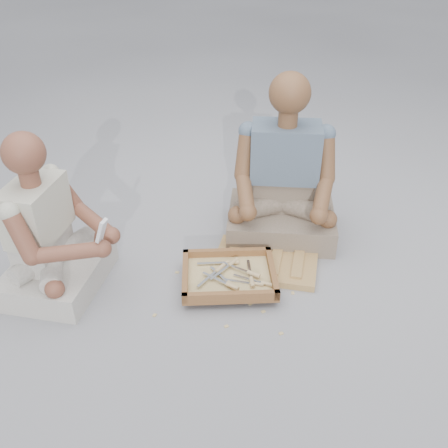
% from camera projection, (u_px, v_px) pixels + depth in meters
% --- Properties ---
extents(ground, '(60.00, 60.00, 0.00)m').
position_uv_depth(ground, '(228.00, 290.00, 2.55)').
color(ground, '#929397').
rests_on(ground, ground).
extents(carved_panel, '(0.55, 0.37, 0.04)m').
position_uv_depth(carved_panel, '(266.00, 262.00, 2.72)').
color(carved_panel, '#915D38').
rests_on(carved_panel, ground).
extents(tool_tray, '(0.55, 0.49, 0.06)m').
position_uv_depth(tool_tray, '(229.00, 276.00, 2.55)').
color(tool_tray, brown).
rests_on(tool_tray, carved_panel).
extents(chisel_0, '(0.21, 0.09, 0.02)m').
position_uv_depth(chisel_0, '(250.00, 273.00, 2.55)').
color(chisel_0, silver).
rests_on(chisel_0, tool_tray).
extents(chisel_1, '(0.08, 0.22, 0.02)m').
position_uv_depth(chisel_1, '(252.00, 280.00, 2.51)').
color(chisel_1, silver).
rests_on(chisel_1, tool_tray).
extents(chisel_2, '(0.17, 0.16, 0.02)m').
position_uv_depth(chisel_2, '(230.00, 283.00, 2.49)').
color(chisel_2, silver).
rests_on(chisel_2, tool_tray).
extents(chisel_3, '(0.22, 0.08, 0.02)m').
position_uv_depth(chisel_3, '(228.00, 262.00, 2.63)').
color(chisel_3, silver).
rests_on(chisel_3, tool_tray).
extents(chisel_4, '(0.12, 0.20, 0.02)m').
position_uv_depth(chisel_4, '(231.00, 264.00, 2.61)').
color(chisel_4, silver).
rests_on(chisel_4, tool_tray).
extents(chisel_5, '(0.22, 0.07, 0.02)m').
position_uv_depth(chisel_5, '(264.00, 283.00, 2.49)').
color(chisel_5, silver).
rests_on(chisel_5, tool_tray).
extents(chisel_6, '(0.22, 0.03, 0.02)m').
position_uv_depth(chisel_6, '(252.00, 284.00, 2.50)').
color(chisel_6, silver).
rests_on(chisel_6, tool_tray).
extents(chisel_7, '(0.11, 0.21, 0.02)m').
position_uv_depth(chisel_7, '(217.00, 270.00, 2.57)').
color(chisel_7, silver).
rests_on(chisel_7, tool_tray).
extents(chisel_8, '(0.21, 0.11, 0.02)m').
position_uv_depth(chisel_8, '(229.00, 285.00, 2.47)').
color(chisel_8, silver).
rests_on(chisel_8, tool_tray).
extents(wood_chip_0, '(0.02, 0.02, 0.00)m').
position_uv_depth(wood_chip_0, '(293.00, 293.00, 2.53)').
color(wood_chip_0, tan).
rests_on(wood_chip_0, ground).
extents(wood_chip_1, '(0.02, 0.02, 0.00)m').
position_uv_depth(wood_chip_1, '(250.00, 304.00, 2.46)').
color(wood_chip_1, tan).
rests_on(wood_chip_1, ground).
extents(wood_chip_2, '(0.02, 0.02, 0.00)m').
position_uv_depth(wood_chip_2, '(225.00, 294.00, 2.52)').
color(wood_chip_2, tan).
rests_on(wood_chip_2, ground).
extents(wood_chip_3, '(0.02, 0.02, 0.00)m').
position_uv_depth(wood_chip_3, '(263.00, 312.00, 2.41)').
color(wood_chip_3, tan).
rests_on(wood_chip_3, ground).
extents(wood_chip_4, '(0.02, 0.02, 0.00)m').
position_uv_depth(wood_chip_4, '(226.00, 326.00, 2.33)').
color(wood_chip_4, tan).
rests_on(wood_chip_4, ground).
extents(wood_chip_5, '(0.02, 0.02, 0.00)m').
position_uv_depth(wood_chip_5, '(268.00, 288.00, 2.56)').
color(wood_chip_5, tan).
rests_on(wood_chip_5, ground).
extents(wood_chip_6, '(0.02, 0.02, 0.00)m').
position_uv_depth(wood_chip_6, '(281.00, 333.00, 2.29)').
color(wood_chip_6, tan).
rests_on(wood_chip_6, ground).
extents(wood_chip_7, '(0.02, 0.02, 0.00)m').
position_uv_depth(wood_chip_7, '(253.00, 284.00, 2.59)').
color(wood_chip_7, tan).
rests_on(wood_chip_7, ground).
extents(wood_chip_8, '(0.02, 0.02, 0.00)m').
position_uv_depth(wood_chip_8, '(177.00, 272.00, 2.67)').
color(wood_chip_8, tan).
rests_on(wood_chip_8, ground).
extents(wood_chip_9, '(0.02, 0.02, 0.00)m').
position_uv_depth(wood_chip_9, '(263.00, 299.00, 2.49)').
color(wood_chip_9, tan).
rests_on(wood_chip_9, ground).
extents(wood_chip_10, '(0.02, 0.02, 0.00)m').
position_uv_depth(wood_chip_10, '(240.00, 268.00, 2.70)').
color(wood_chip_10, tan).
rests_on(wood_chip_10, ground).
extents(wood_chip_11, '(0.02, 0.02, 0.00)m').
position_uv_depth(wood_chip_11, '(189.00, 304.00, 2.46)').
color(wood_chip_11, tan).
rests_on(wood_chip_11, ground).
extents(wood_chip_12, '(0.02, 0.02, 0.00)m').
position_uv_depth(wood_chip_12, '(213.00, 300.00, 2.48)').
color(wood_chip_12, tan).
rests_on(wood_chip_12, ground).
extents(wood_chip_13, '(0.02, 0.02, 0.00)m').
position_uv_depth(wood_chip_13, '(155.00, 315.00, 2.39)').
color(wood_chip_13, tan).
rests_on(wood_chip_13, ground).
extents(wood_chip_14, '(0.02, 0.02, 0.00)m').
position_uv_depth(wood_chip_14, '(235.00, 268.00, 2.70)').
color(wood_chip_14, tan).
rests_on(wood_chip_14, ground).
extents(craftsman, '(0.55, 0.54, 0.84)m').
position_uv_depth(craftsman, '(50.00, 238.00, 2.44)').
color(craftsman, beige).
rests_on(craftsman, ground).
extents(companion, '(0.66, 0.56, 0.95)m').
position_uv_depth(companion, '(283.00, 185.00, 2.83)').
color(companion, '#806B5C').
rests_on(companion, ground).
extents(mobile_phone, '(0.06, 0.05, 0.12)m').
position_uv_depth(mobile_phone, '(102.00, 230.00, 2.27)').
color(mobile_phone, silver).
rests_on(mobile_phone, craftsman).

